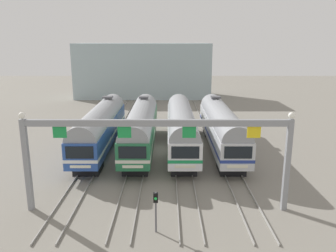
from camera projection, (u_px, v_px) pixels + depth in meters
ground_plane at (163, 150)px, 37.12m from camera, size 160.00×160.00×0.00m
track_bed at (165, 116)px, 53.59m from camera, size 14.40×70.00×0.15m
commuter_train_blue at (102, 126)px, 36.50m from camera, size 2.88×18.06×5.05m
commuter_train_green at (142, 126)px, 36.48m from camera, size 2.88×18.06×5.05m
commuter_train_white at (183, 126)px, 36.45m from camera, size 2.88×18.06×4.77m
commuter_train_silver at (223, 126)px, 36.44m from camera, size 2.88×18.06×5.05m
catenary_gantry at (158, 139)px, 22.78m from camera, size 18.14×0.44×6.97m
yard_signal_mast at (157, 204)px, 20.72m from camera, size 0.28×0.35×2.66m
maintenance_building at (145, 70)px, 71.39m from camera, size 27.35×10.00×10.98m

